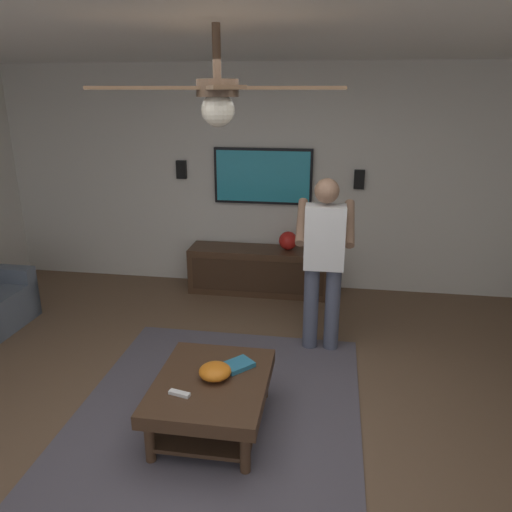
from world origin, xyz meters
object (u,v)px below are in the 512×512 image
(remote_white, at_px, (179,393))
(bowl, at_px, (215,371))
(book, at_px, (238,365))
(wall_speaker_left, at_px, (359,179))
(tv, at_px, (263,176))
(ceiling_fan, at_px, (216,94))
(person_standing, at_px, (324,255))
(vase_round, at_px, (288,241))
(wall_speaker_right, at_px, (181,170))
(media_console, at_px, (260,270))
(coffee_table, at_px, (212,392))

(remote_white, bearing_deg, bowl, 65.35)
(book, xyz_separation_m, wall_speaker_left, (2.68, -0.93, 0.96))
(tv, bearing_deg, ceiling_fan, 4.58)
(ceiling_fan, bearing_deg, tv, 4.58)
(person_standing, height_order, vase_round, person_standing)
(tv, relative_size, ceiling_fan, 0.99)
(book, relative_size, wall_speaker_right, 1.00)
(book, relative_size, wall_speaker_left, 1.00)
(bowl, xyz_separation_m, remote_white, (-0.25, 0.19, -0.04))
(media_console, distance_m, wall_speaker_left, 1.60)
(book, bearing_deg, bowl, -175.18)
(wall_speaker_left, bearing_deg, tv, 90.67)
(person_standing, xyz_separation_m, book, (-1.15, 0.58, -0.51))
(vase_round, xyz_separation_m, wall_speaker_right, (0.22, 1.35, 0.78))
(coffee_table, bearing_deg, wall_speaker_left, -20.62)
(coffee_table, distance_m, tv, 3.07)
(person_standing, relative_size, book, 7.45)
(remote_white, relative_size, vase_round, 0.68)
(vase_round, bearing_deg, bowl, 174.23)
(coffee_table, bearing_deg, book, -38.83)
(remote_white, relative_size, wall_speaker_right, 0.68)
(coffee_table, height_order, remote_white, remote_white)
(bowl, bearing_deg, coffee_table, 138.41)
(person_standing, bearing_deg, tv, 26.53)
(person_standing, distance_m, remote_white, 1.88)
(remote_white, bearing_deg, tv, 100.86)
(bowl, distance_m, wall_speaker_right, 3.21)
(coffee_table, xyz_separation_m, wall_speaker_right, (2.88, 1.06, 1.14))
(remote_white, height_order, book, book)
(person_standing, distance_m, book, 1.39)
(wall_speaker_left, bearing_deg, book, 160.94)
(media_console, height_order, wall_speaker_left, wall_speaker_left)
(media_console, bearing_deg, ceiling_fan, 4.93)
(book, bearing_deg, ceiling_fan, -131.39)
(bowl, relative_size, wall_speaker_right, 1.06)
(coffee_table, relative_size, person_standing, 0.61)
(tv, distance_m, person_standing, 1.77)
(coffee_table, xyz_separation_m, bowl, (0.03, -0.02, 0.16))
(person_standing, relative_size, bowl, 7.03)
(bowl, xyz_separation_m, book, (0.17, -0.13, -0.03))
(ceiling_fan, bearing_deg, bowl, 18.37)
(coffee_table, bearing_deg, vase_round, -6.19)
(person_standing, height_order, wall_speaker_left, person_standing)
(tv, relative_size, wall_speaker_left, 5.36)
(vase_round, distance_m, wall_speaker_right, 1.57)
(person_standing, bearing_deg, wall_speaker_right, 48.69)
(vase_round, bearing_deg, wall_speaker_right, 80.74)
(ceiling_fan, bearing_deg, remote_white, 46.24)
(wall_speaker_left, distance_m, wall_speaker_right, 2.14)
(tv, xyz_separation_m, wall_speaker_left, (0.01, -1.13, -0.01))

